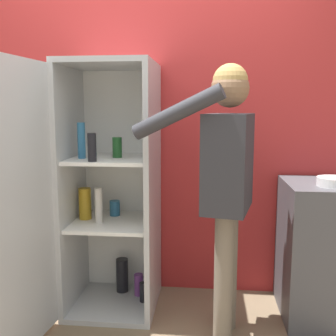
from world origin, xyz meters
TOP-DOWN VIEW (x-y plane):
  - wall_back at (0.00, 0.98)m, footprint 7.00×0.06m
  - refrigerator at (-0.28, 0.54)m, footprint 0.72×1.21m
  - person at (0.57, 0.34)m, footprint 0.72×0.57m
  - bowl at (1.25, 0.53)m, footprint 0.22×0.22m

SIDE VIEW (x-z plane):
  - refrigerator at x=-0.28m, z-range -0.01..1.69m
  - bowl at x=1.25m, z-range 0.92..0.97m
  - person at x=0.57m, z-range 0.22..1.87m
  - wall_back at x=0.00m, z-range 0.00..2.55m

